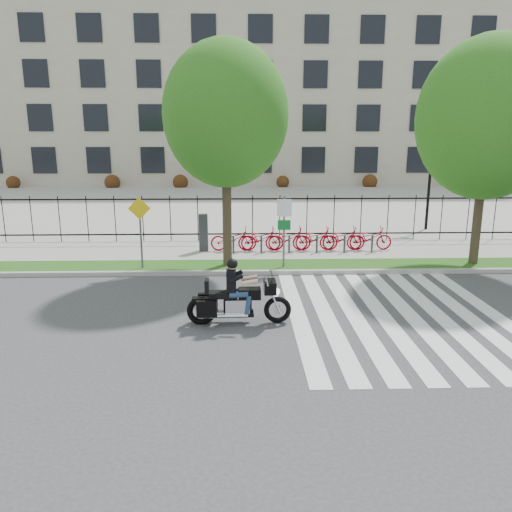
{
  "coord_description": "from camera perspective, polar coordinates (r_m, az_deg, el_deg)",
  "views": [
    {
      "loc": [
        0.71,
        -12.48,
        4.65
      ],
      "look_at": [
        1.17,
        3.0,
        0.93
      ],
      "focal_mm": 35.0,
      "sensor_mm": 36.0,
      "label": 1
    }
  ],
  "objects": [
    {
      "name": "street_tree_2",
      "position": [
        19.38,
        24.98,
        14.04
      ],
      "size": [
        4.83,
        4.83,
        7.87
      ],
      "color": "#35291D",
      "rests_on": "grass_verge"
    },
    {
      "name": "iron_fence",
      "position": [
        21.97,
        -3.54,
        4.33
      ],
      "size": [
        30.0,
        0.06,
        2.0
      ],
      "primitive_type": null,
      "color": "black",
      "rests_on": "sidewalk"
    },
    {
      "name": "sign_pole_regulatory",
      "position": [
        17.37,
        3.23,
        3.85
      ],
      "size": [
        0.5,
        0.09,
        2.5
      ],
      "color": "#59595B",
      "rests_on": "grass_verge"
    },
    {
      "name": "crosswalk_stripes",
      "position": [
        13.93,
        15.68,
        -6.47
      ],
      "size": [
        5.7,
        8.0,
        0.01
      ],
      "primitive_type": null,
      "color": "silver",
      "rests_on": "ground"
    },
    {
      "name": "grass_verge",
      "position": [
        18.03,
        -3.9,
        -1.21
      ],
      "size": [
        60.0,
        1.5,
        0.15
      ],
      "primitive_type": "cube",
      "color": "#214E13",
      "rests_on": "ground"
    },
    {
      "name": "street_tree_1",
      "position": [
        17.45,
        -3.49,
        15.8
      ],
      "size": [
        4.27,
        4.27,
        7.67
      ],
      "color": "#35291D",
      "rests_on": "grass_verge"
    },
    {
      "name": "ground",
      "position": [
        13.33,
        -4.69,
        -6.93
      ],
      "size": [
        120.0,
        120.0,
        0.0
      ],
      "primitive_type": "plane",
      "color": "#363638",
      "rests_on": "ground"
    },
    {
      "name": "motorcycle_rider",
      "position": [
        12.63,
        -2.01,
        -4.79
      ],
      "size": [
        2.66,
        0.78,
        2.05
      ],
      "color": "black",
      "rests_on": "ground"
    },
    {
      "name": "office_building",
      "position": [
        57.65,
        -2.53,
        18.79
      ],
      "size": [
        60.0,
        21.9,
        20.15
      ],
      "color": "#AB9F8A",
      "rests_on": "ground"
    },
    {
      "name": "lamp_post_right",
      "position": [
        26.22,
        19.34,
        9.61
      ],
      "size": [
        1.06,
        0.7,
        4.25
      ],
      "color": "black",
      "rests_on": "ground"
    },
    {
      "name": "sidewalk",
      "position": [
        20.46,
        -3.65,
        0.57
      ],
      "size": [
        60.0,
        3.5,
        0.15
      ],
      "primitive_type": "cube",
      "color": "gray",
      "rests_on": "ground"
    },
    {
      "name": "bike_share_station",
      "position": [
        20.22,
        5.02,
        2.02
      ],
      "size": [
        7.79,
        0.86,
        1.5
      ],
      "color": "#2D2D33",
      "rests_on": "sidewalk"
    },
    {
      "name": "curb",
      "position": [
        17.21,
        -4.01,
        -1.93
      ],
      "size": [
        60.0,
        0.2,
        0.15
      ],
      "primitive_type": "cube",
      "color": "#A09D96",
      "rests_on": "ground"
    },
    {
      "name": "sign_pole_warning",
      "position": [
        17.66,
        -13.11,
        3.69
      ],
      "size": [
        0.78,
        0.09,
        2.49
      ],
      "color": "#59595B",
      "rests_on": "grass_verge"
    },
    {
      "name": "plaza",
      "position": [
        37.77,
        -2.78,
        6.5
      ],
      "size": [
        80.0,
        34.0,
        0.1
      ],
      "primitive_type": "cube",
      "color": "gray",
      "rests_on": "ground"
    }
  ]
}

